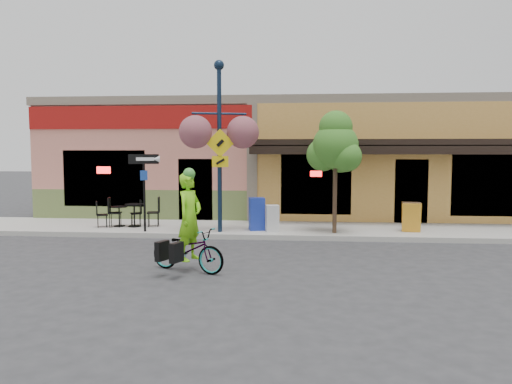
% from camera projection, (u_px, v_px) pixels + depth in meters
% --- Properties ---
extents(ground, '(90.00, 90.00, 0.00)m').
position_uv_depth(ground, '(276.00, 243.00, 13.94)').
color(ground, '#2D2D30').
rests_on(ground, ground).
extents(sidewalk, '(24.00, 3.00, 0.15)m').
position_uv_depth(sidewalk, '(279.00, 230.00, 15.92)').
color(sidewalk, '#9E9B93').
rests_on(sidewalk, ground).
extents(curb, '(24.00, 0.12, 0.15)m').
position_uv_depth(curb, '(277.00, 237.00, 14.48)').
color(curb, '#A8A59E').
rests_on(curb, ground).
extents(building, '(18.20, 8.20, 4.50)m').
position_uv_depth(building, '(285.00, 159.00, 21.19)').
color(building, '#CA7664').
rests_on(building, ground).
extents(bicycle, '(1.91, 1.25, 0.95)m').
position_uv_depth(bicycle, '(188.00, 250.00, 10.69)').
color(bicycle, maroon).
rests_on(bicycle, ground).
extents(cyclist_rider, '(0.67, 0.80, 1.87)m').
position_uv_depth(cyclist_rider, '(190.00, 228.00, 10.65)').
color(cyclist_rider, '#77D816').
rests_on(cyclist_rider, ground).
extents(lamp_post, '(1.75, 1.11, 5.11)m').
position_uv_depth(lamp_post, '(219.00, 147.00, 14.82)').
color(lamp_post, '#101F33').
rests_on(lamp_post, sidewalk).
extents(one_way_sign, '(0.92, 0.40, 2.33)m').
position_uv_depth(one_way_sign, '(144.00, 193.00, 15.00)').
color(one_way_sign, black).
rests_on(one_way_sign, sidewalk).
extents(cafe_set_left, '(1.73, 1.10, 0.96)m').
position_uv_depth(cafe_set_left, '(134.00, 212.00, 15.99)').
color(cafe_set_left, black).
rests_on(cafe_set_left, sidewalk).
extents(cafe_set_right, '(1.57, 1.23, 0.84)m').
position_uv_depth(cafe_set_right, '(119.00, 213.00, 16.06)').
color(cafe_set_right, black).
rests_on(cafe_set_right, sidewalk).
extents(newspaper_box_blue, '(0.54, 0.50, 1.00)m').
position_uv_depth(newspaper_box_blue, '(257.00, 214.00, 15.31)').
color(newspaper_box_blue, '#192D99').
rests_on(newspaper_box_blue, sidewalk).
extents(newspaper_box_grey, '(0.44, 0.41, 0.80)m').
position_uv_depth(newspaper_box_grey, '(272.00, 218.00, 15.04)').
color(newspaper_box_grey, silver).
rests_on(newspaper_box_grey, sidewalk).
extents(street_tree, '(1.79, 1.79, 3.65)m').
position_uv_depth(street_tree, '(335.00, 171.00, 14.67)').
color(street_tree, '#3D7A26').
rests_on(street_tree, sidewalk).
extents(sandwich_board, '(0.58, 0.46, 0.89)m').
position_uv_depth(sandwich_board, '(412.00, 218.00, 14.85)').
color(sandwich_board, orange).
rests_on(sandwich_board, sidewalk).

